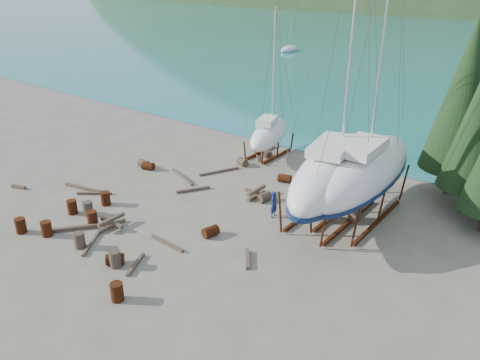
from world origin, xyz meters
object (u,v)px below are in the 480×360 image
Objects in this scene: large_sailboat_far at (363,170)px; worker at (274,204)px; small_sailboat_shore at (269,133)px; large_sailboat_near at (335,170)px.

large_sailboat_far is 11.25× the size of worker.
large_sailboat_far is at bearing -44.91° from small_sailboat_shore.
large_sailboat_near is 1.01× the size of large_sailboat_far.
large_sailboat_near is 4.08m from worker.
small_sailboat_shore is 10.37m from worker.
small_sailboat_shore is (-10.12, 5.32, -1.20)m from large_sailboat_far.
large_sailboat_far is at bearing 25.18° from large_sailboat_near.
large_sailboat_far is 11.50m from small_sailboat_shore.
large_sailboat_far is 1.67× the size of small_sailboat_shore.
large_sailboat_near is 11.39× the size of worker.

